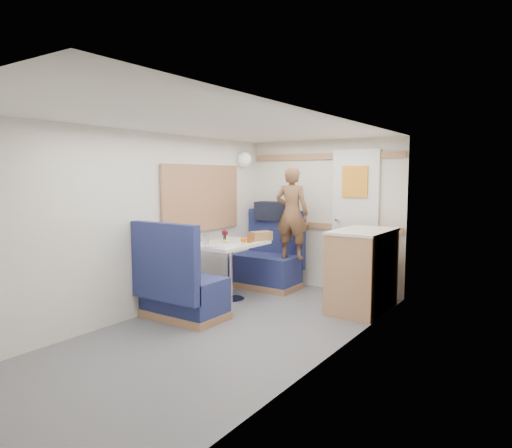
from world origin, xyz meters
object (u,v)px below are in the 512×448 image
Objects in this scene: tumbler_left at (206,240)px; orange_fruit at (243,240)px; pepper_grinder at (225,239)px; bench_near at (180,291)px; dome_light at (244,159)px; galley_counter at (362,269)px; wine_glass at (225,233)px; tray at (221,245)px; bread_loaf at (261,236)px; beer_glass at (250,238)px; person at (292,213)px; dinette_table at (230,255)px; salt_grinder at (226,238)px; cheese_block at (227,242)px; duffel_bag at (275,211)px; bench_far at (268,265)px.

orange_fruit is at bearing 31.31° from tumbler_left.
bench_near is at bearing -88.71° from pepper_grinder.
dome_light is 2.28m from galley_counter.
dome_light reaches higher than wine_glass.
tumbler_left is 0.23m from pepper_grinder.
tray is 0.67m from bread_loaf.
dome_light is 1.34m from beer_glass.
person reaches higher than tumbler_left.
dinette_table is 0.88× the size of bench_near.
orange_fruit reaches higher than salt_grinder.
cheese_block is 0.57× the size of wine_glass.
wine_glass is (-0.21, -0.08, 0.07)m from orange_fruit.
tumbler_left is (-0.10, -1.38, -0.26)m from duffel_bag.
cheese_block reaches higher than tray.
orange_fruit is (0.13, 0.25, 0.04)m from tray.
dome_light is 1.28m from salt_grinder.
wine_glass reaches higher than orange_fruit.
duffel_bag reaches higher than beer_glass.
tumbler_left is (-0.23, -0.11, 0.02)m from cheese_block.
orange_fruit is (-0.18, -0.82, -0.27)m from person.
wine_glass reaches higher than dinette_table.
bench_near is 0.99m from orange_fruit.
cheese_block is (-0.15, -0.12, -0.02)m from orange_fruit.
beer_glass is 0.32m from salt_grinder.
pepper_grinder reaches higher than tray.
dome_light is at bearing 112.02° from pepper_grinder.
duffel_bag is 1.30m from cheese_block.
person is 0.88m from orange_fruit.
tray is at bearing -64.57° from wine_glass.
beer_glass reaches higher than orange_fruit.
bench_near reaches higher than tumbler_left.
salt_grinder reaches higher than cheese_block.
bench_near is 6.25× the size of wine_glass.
bench_near is at bearing -97.36° from duffel_bag.
orange_fruit is at bearing -81.52° from beer_glass.
tumbler_left is (-0.56, -1.05, -0.28)m from person.
bread_loaf is at bearing -79.91° from duffel_bag.
duffel_bag is 5.38× the size of tumbler_left.
dinette_table is 10.96× the size of salt_grinder.
pepper_grinder is (-0.03, 0.03, -0.07)m from wine_glass.
bench_far is 12.51× the size of salt_grinder.
dome_light is 1.19× the size of wine_glass.
orange_fruit is 0.19m from cheese_block.
dome_light is at bearing -150.44° from duffel_bag.
bench_near reaches higher than pepper_grinder.
salt_grinder is (-0.21, 0.37, 0.03)m from tray.
bench_far reaches higher than dinette_table.
beer_glass is at bearing 78.76° from bench_near.
dinette_table is 0.25m from salt_grinder.
beer_glass is at bearing 48.49° from tumbler_left.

